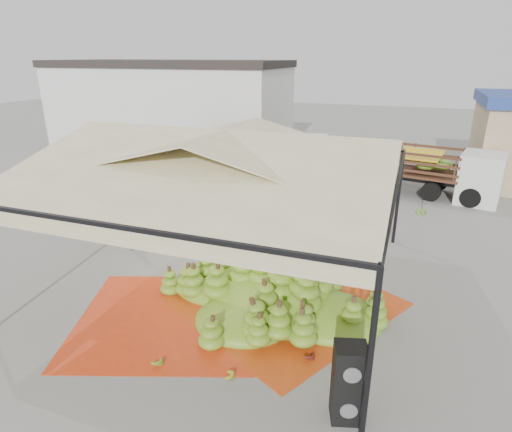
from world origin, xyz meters
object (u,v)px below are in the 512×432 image
(speaker_stack, at_px, (348,383))
(truck_left, at_px, (259,155))
(vendor, at_px, (269,211))
(truck_right, at_px, (432,166))
(banana_heap, at_px, (275,280))

(speaker_stack, xyz_separation_m, truck_left, (-5.98, 12.34, 0.69))
(vendor, xyz_separation_m, truck_right, (4.96, 7.02, 0.25))
(vendor, height_order, truck_left, truck_left)
(banana_heap, relative_size, vendor, 2.87)
(banana_heap, bearing_deg, truck_left, 111.97)
(speaker_stack, bearing_deg, truck_left, 99.35)
(vendor, relative_size, truck_right, 0.32)
(banana_heap, xyz_separation_m, vendor, (-1.33, 3.52, 0.38))
(truck_left, distance_m, truck_right, 7.49)
(vendor, relative_size, truck_left, 0.28)
(speaker_stack, bearing_deg, truck_right, 67.53)
(banana_heap, distance_m, truck_right, 11.16)
(speaker_stack, height_order, vendor, vendor)
(speaker_stack, relative_size, truck_right, 0.23)
(truck_right, bearing_deg, truck_left, -158.97)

